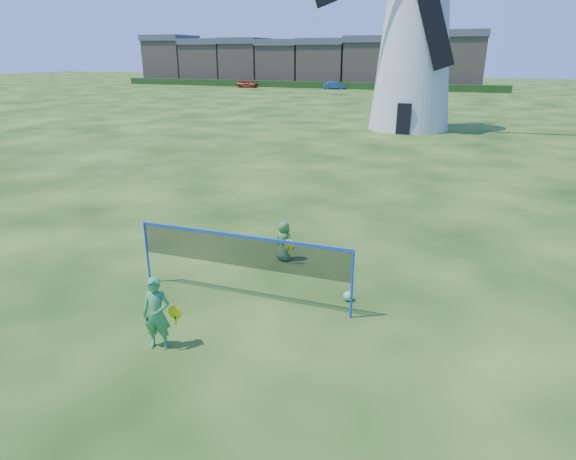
% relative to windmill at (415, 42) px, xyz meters
% --- Properties ---
extents(ground, '(220.00, 220.00, 0.00)m').
position_rel_windmill_xyz_m(ground, '(0.32, -27.59, -5.96)').
color(ground, black).
rests_on(ground, ground).
extents(windmill, '(13.62, 5.66, 17.74)m').
position_rel_windmill_xyz_m(windmill, '(0.00, 0.00, 0.00)').
color(windmill, white).
rests_on(windmill, ground).
extents(badminton_net, '(5.05, 0.05, 1.55)m').
position_rel_windmill_xyz_m(badminton_net, '(-0.29, -27.86, -4.82)').
color(badminton_net, blue).
rests_on(badminton_net, ground).
extents(player_girl, '(0.72, 0.46, 1.44)m').
position_rel_windmill_xyz_m(player_girl, '(-0.96, -30.17, -5.23)').
color(player_girl, '#3C964E').
rests_on(player_girl, ground).
extents(player_boy, '(0.67, 0.50, 1.09)m').
position_rel_windmill_xyz_m(player_boy, '(-0.18, -25.49, -5.41)').
color(player_boy, '#46823E').
rests_on(player_boy, ground).
extents(play_ball, '(0.22, 0.22, 0.22)m').
position_rel_windmill_xyz_m(play_ball, '(1.98, -27.15, -5.85)').
color(play_ball, green).
rests_on(play_ball, ground).
extents(terraced_houses, '(57.48, 8.40, 8.34)m').
position_rel_windmill_xyz_m(terraced_houses, '(-23.08, 44.41, -2.09)').
color(terraced_houses, '#8C755D').
rests_on(terraced_houses, ground).
extents(hedge, '(62.00, 0.80, 1.00)m').
position_rel_windmill_xyz_m(hedge, '(-21.68, 38.41, -5.46)').
color(hedge, '#193814').
rests_on(hedge, ground).
extents(car_left, '(3.48, 1.43, 1.18)m').
position_rel_windmill_xyz_m(car_left, '(-29.25, 36.11, -5.37)').
color(car_left, maroon).
rests_on(car_left, ground).
extents(car_right, '(3.56, 2.04, 1.11)m').
position_rel_windmill_xyz_m(car_right, '(-15.52, 37.69, -5.40)').
color(car_right, navy).
rests_on(car_right, ground).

